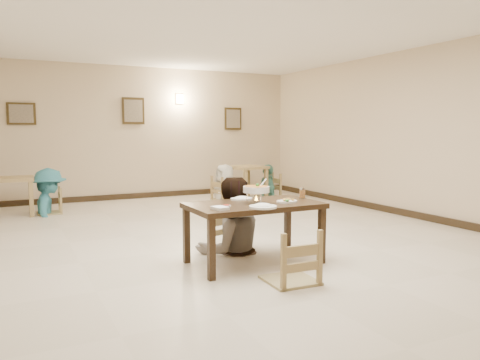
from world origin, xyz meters
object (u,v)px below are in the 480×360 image
bg_table_right (247,172)px  chair_near (291,231)px  chair_far (230,214)px  bg_chair_rr (268,175)px  drink_glass (302,193)px  bg_table_left (13,185)px  bg_chair_lr (49,189)px  main_diner (230,177)px  main_table (254,210)px  bg_chair_rl (225,178)px  bg_diner_d (268,164)px  bg_diner_b (48,168)px  bg_diner_c (225,164)px  curry_warmer (256,189)px

bg_table_right → chair_near: bearing=-113.0°
chair_far → bg_chair_rr: 4.94m
drink_glass → bg_table_left: bearing=124.8°
chair_far → bg_chair_rr: (2.88, 4.01, 0.06)m
chair_near → bg_chair_lr: (-1.90, 5.41, -0.07)m
chair_near → bg_chair_lr: 5.73m
chair_near → main_diner: 1.46m
main_diner → main_table: bearing=92.6°
bg_chair_rl → bg_chair_rr: (1.11, -0.01, 0.01)m
chair_near → bg_table_right: bearing=-110.5°
chair_near → bg_diner_d: bearing=-115.3°
bg_table_right → bg_chair_rr: 0.56m
chair_near → bg_chair_lr: chair_near is taller
bg_diner_b → bg_diner_d: size_ratio=1.12×
bg_diner_c → bg_diner_b: bearing=-93.6°
chair_far → bg_diner_d: bearing=36.2°
bg_diner_c → bg_diner_d: bg_diner_c is taller
bg_chair_lr → bg_diner_c: bg_diner_c is taller
main_table → bg_chair_lr: bg_chair_lr is taller
bg_chair_rl → bg_diner_c: 0.30m
bg_table_right → bg_diner_d: size_ratio=0.59×
chair_far → main_diner: main_diner is taller
main_table → bg_chair_rl: bg_chair_rl is taller
main_diner → bg_diner_c: main_diner is taller
curry_warmer → bg_chair_rl: size_ratio=0.33×
main_table → bg_table_left: (-2.48, 4.69, -0.06)m
main_table → bg_chair_rr: 5.57m
main_table → chair_near: (0.01, -0.77, -0.10)m
curry_warmer → bg_chair_rr: bearing=58.7°
bg_diner_b → bg_diner_d: bg_diner_b is taller
main_table → main_diner: size_ratio=0.80×
bg_chair_lr → bg_diner_b: size_ratio=0.54×
chair_near → bg_table_right: chair_near is taller
chair_far → curry_warmer: size_ratio=2.71×
chair_far → bg_chair_lr: (-1.92, 3.91, -0.00)m
curry_warmer → bg_diner_b: 5.04m
bg_diner_c → bg_diner_d: bearing=84.2°
chair_far → bg_chair_rl: (1.77, 4.02, 0.05)m
bg_chair_lr → drink_glass: bearing=30.3°
chair_far → bg_table_right: 4.65m
drink_glass → bg_chair_lr: bearing=119.8°
chair_near → bg_diner_c: 5.81m
chair_far → bg_chair_rl: bg_chair_rl is taller
drink_glass → bg_diner_b: 5.26m
curry_warmer → bg_diner_c: size_ratio=0.21×
chair_far → main_diner: bearing=-128.5°
drink_glass → bg_diner_d: bg_diner_d is taller
bg_diner_c → main_table: bearing=-26.1°
bg_table_right → bg_chair_rl: bearing=179.9°
bg_table_left → bg_chair_rl: size_ratio=0.71×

